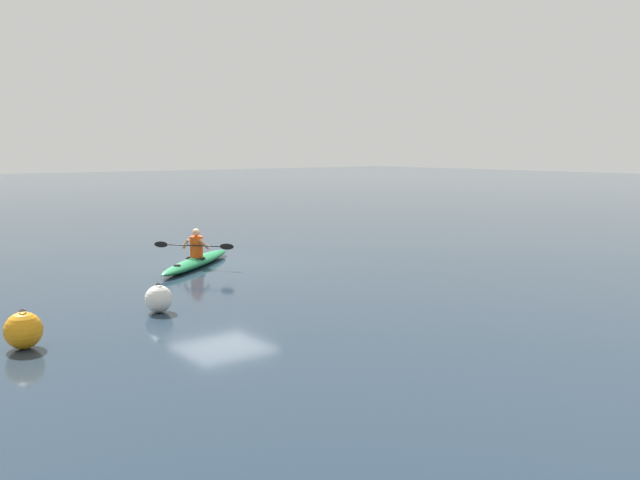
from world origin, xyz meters
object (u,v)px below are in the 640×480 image
Objects in this scene: kayak at (197,262)px; mooring_buoy_red_near at (159,299)px; mooring_buoy_orange_mid at (23,330)px; kayaker at (196,245)px.

mooring_buoy_red_near is at bearing 54.66° from kayak.
kayaker is at bearing -137.85° from mooring_buoy_orange_mid.
mooring_buoy_red_near is at bearing -160.95° from mooring_buoy_orange_mid.
kayaker is 3.08× the size of mooring_buoy_red_near.
kayak is 0.47m from kayaker.
kayaker is 5.31m from mooring_buoy_red_near.
mooring_buoy_orange_mid is (5.83, 5.28, -0.30)m from kayaker.
mooring_buoy_red_near is at bearing 54.68° from kayaker.
kayak is at bearing -125.34° from mooring_buoy_red_near.
kayaker is at bearing -125.32° from mooring_buoy_red_near.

